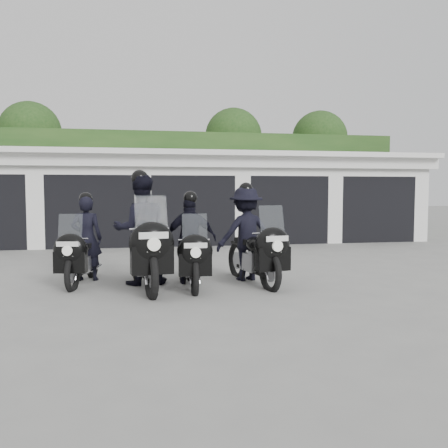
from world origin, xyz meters
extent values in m
plane|color=gray|center=(0.00, 0.00, 0.00)|extent=(80.00, 80.00, 0.00)
cube|color=silver|center=(0.00, 8.50, 1.40)|extent=(16.00, 6.00, 2.80)
cube|color=silver|center=(0.00, 8.30, 2.88)|extent=(16.40, 6.80, 0.16)
cube|color=silver|center=(0.00, 5.25, 2.65)|extent=(16.40, 0.12, 0.40)
cube|color=black|center=(0.00, 5.48, 0.12)|extent=(16.00, 0.06, 0.24)
cube|color=silver|center=(-4.65, 5.65, 1.40)|extent=(0.50, 0.50, 2.80)
cube|color=black|center=(-3.10, 6.70, 1.10)|extent=(2.60, 2.60, 2.20)
cube|color=silver|center=(-3.10, 5.65, 2.50)|extent=(2.60, 0.50, 0.60)
cube|color=silver|center=(-1.55, 5.65, 1.40)|extent=(0.50, 0.50, 2.80)
cube|color=black|center=(0.00, 6.70, 1.10)|extent=(2.60, 2.60, 2.20)
cube|color=silver|center=(0.00, 5.65, 2.50)|extent=(2.60, 0.50, 0.60)
cube|color=silver|center=(1.55, 5.65, 1.40)|extent=(0.50, 0.50, 2.80)
cube|color=black|center=(3.10, 6.70, 1.10)|extent=(2.60, 2.60, 2.20)
cube|color=silver|center=(3.10, 5.65, 2.50)|extent=(2.60, 0.50, 0.60)
cube|color=silver|center=(4.65, 5.65, 1.40)|extent=(0.50, 0.50, 2.80)
cube|color=black|center=(6.20, 6.70, 1.10)|extent=(2.60, 2.60, 2.20)
cube|color=silver|center=(6.20, 5.65, 2.50)|extent=(2.60, 0.50, 0.60)
cube|color=silver|center=(7.75, 5.65, 1.40)|extent=(0.50, 0.50, 2.80)
cube|color=#1B3C16|center=(0.00, 12.50, 2.15)|extent=(20.00, 2.00, 4.30)
sphere|color=#1B3C16|center=(-6.50, 14.00, 4.40)|extent=(2.80, 2.80, 2.80)
cylinder|color=black|center=(-6.50, 14.00, 1.65)|extent=(0.24, 0.24, 3.30)
sphere|color=#1B3C16|center=(3.00, 14.00, 4.40)|extent=(2.80, 2.80, 2.80)
cylinder|color=black|center=(3.00, 14.00, 1.65)|extent=(0.24, 0.24, 3.30)
sphere|color=#1B3C16|center=(7.50, 14.00, 4.40)|extent=(2.80, 2.80, 2.80)
cylinder|color=black|center=(7.50, 14.00, 1.65)|extent=(0.24, 0.24, 3.30)
torus|color=black|center=(-2.85, -0.69, 0.29)|extent=(0.21, 0.68, 0.68)
torus|color=black|center=(-2.63, 0.62, 0.29)|extent=(0.21, 0.68, 0.68)
cube|color=#96969B|center=(-2.74, -0.02, 0.35)|extent=(0.32, 0.54, 0.30)
cube|color=black|center=(-2.74, -0.04, 0.20)|extent=(0.27, 1.20, 0.06)
ellipsoid|color=black|center=(-2.76, -0.17, 0.67)|extent=(0.38, 0.58, 0.27)
cube|color=black|center=(-2.70, 0.22, 0.68)|extent=(0.32, 0.54, 0.09)
ellipsoid|color=black|center=(-2.86, -0.77, 0.72)|extent=(0.63, 0.40, 0.56)
cube|color=black|center=(-2.86, -0.77, 0.51)|extent=(0.56, 0.29, 0.37)
cube|color=#B2BFC6|center=(-2.86, -0.74, 1.09)|extent=(0.42, 0.17, 0.47)
cylinder|color=silver|center=(-2.83, -0.59, 0.89)|extent=(0.52, 0.11, 0.03)
cube|color=silver|center=(-2.89, -0.92, 0.83)|extent=(0.37, 0.08, 0.08)
cube|color=silver|center=(-2.89, -0.90, 0.67)|extent=(0.17, 0.04, 0.09)
imported|color=black|center=(-2.69, 0.24, 0.81)|extent=(0.65, 0.48, 1.62)
sphere|color=black|center=(-2.69, 0.24, 1.57)|extent=(0.25, 0.25, 0.25)
torus|color=black|center=(-1.52, -1.50, 0.36)|extent=(0.24, 0.85, 0.84)
torus|color=black|center=(-1.74, 0.14, 0.36)|extent=(0.24, 0.85, 0.84)
cube|color=#96969B|center=(-1.64, -0.66, 0.44)|extent=(0.38, 0.67, 0.37)
cube|color=black|center=(-1.63, -0.68, 0.25)|extent=(0.29, 1.49, 0.07)
ellipsoid|color=black|center=(-1.61, -0.85, 0.83)|extent=(0.46, 0.71, 0.33)
cube|color=black|center=(-1.68, -0.36, 0.85)|extent=(0.38, 0.67, 0.11)
ellipsoid|color=black|center=(-1.51, -1.59, 0.90)|extent=(0.77, 0.47, 0.69)
cube|color=black|center=(-1.51, -1.59, 0.63)|extent=(0.69, 0.34, 0.46)
cube|color=#B2BFC6|center=(-1.51, -1.56, 1.36)|extent=(0.52, 0.20, 0.59)
cylinder|color=silver|center=(-1.54, -1.36, 1.10)|extent=(0.64, 0.12, 0.03)
cube|color=silver|center=(-1.48, -1.79, 1.03)|extent=(0.46, 0.08, 0.10)
cube|color=silver|center=(-1.49, -1.75, 0.83)|extent=(0.21, 0.04, 0.11)
imported|color=black|center=(-1.68, -0.34, 1.01)|extent=(1.07, 0.89, 2.02)
sphere|color=black|center=(-1.68, -0.34, 1.95)|extent=(0.31, 0.31, 0.31)
torus|color=black|center=(-0.80, -1.38, 0.29)|extent=(0.13, 0.69, 0.69)
torus|color=black|center=(-0.74, -0.03, 0.29)|extent=(0.13, 0.69, 0.69)
cube|color=#96969B|center=(-0.77, -0.69, 0.36)|extent=(0.27, 0.53, 0.30)
cube|color=black|center=(-0.77, -0.71, 0.21)|extent=(0.13, 1.22, 0.06)
ellipsoid|color=black|center=(-0.78, -0.85, 0.68)|extent=(0.33, 0.55, 0.27)
cube|color=black|center=(-0.76, -0.44, 0.69)|extent=(0.27, 0.53, 0.09)
ellipsoid|color=black|center=(-0.80, -1.46, 0.73)|extent=(0.60, 0.33, 0.56)
cube|color=black|center=(-0.80, -1.46, 0.52)|extent=(0.55, 0.23, 0.38)
cube|color=#B2BFC6|center=(-0.80, -1.43, 1.11)|extent=(0.42, 0.13, 0.48)
cylinder|color=silver|center=(-0.80, -1.27, 0.90)|extent=(0.53, 0.05, 0.03)
cube|color=silver|center=(-0.81, -1.62, 0.84)|extent=(0.38, 0.03, 0.08)
cube|color=silver|center=(-0.81, -1.59, 0.68)|extent=(0.17, 0.02, 0.09)
imported|color=black|center=(-0.76, -0.43, 0.82)|extent=(0.99, 0.59, 1.65)
sphere|color=black|center=(-0.76, -0.43, 1.60)|extent=(0.25, 0.25, 0.25)
torus|color=black|center=(0.52, -1.32, 0.32)|extent=(0.25, 0.76, 0.75)
torus|color=black|center=(0.24, 0.14, 0.32)|extent=(0.25, 0.76, 0.75)
cube|color=#96969B|center=(0.38, -0.57, 0.39)|extent=(0.37, 0.60, 0.33)
cube|color=black|center=(0.38, -0.59, 0.23)|extent=(0.33, 1.33, 0.06)
ellipsoid|color=black|center=(0.41, -0.74, 0.74)|extent=(0.44, 0.64, 0.30)
cube|color=black|center=(0.33, -0.31, 0.76)|extent=(0.37, 0.60, 0.10)
ellipsoid|color=black|center=(0.54, -1.40, 0.80)|extent=(0.70, 0.45, 0.62)
cube|color=black|center=(0.54, -1.40, 0.56)|extent=(0.63, 0.33, 0.41)
cube|color=#B2BFC6|center=(0.53, -1.37, 1.21)|extent=(0.47, 0.20, 0.52)
cylinder|color=silver|center=(0.50, -1.19, 0.99)|extent=(0.57, 0.14, 0.03)
cube|color=silver|center=(0.57, -1.57, 0.92)|extent=(0.41, 0.09, 0.09)
cube|color=silver|center=(0.56, -1.54, 0.74)|extent=(0.18, 0.05, 0.10)
imported|color=black|center=(0.33, -0.29, 0.90)|extent=(1.26, 0.81, 1.80)
sphere|color=black|center=(0.33, -0.29, 1.75)|extent=(0.28, 0.28, 0.28)
camera|label=1|loc=(-1.73, -9.15, 1.72)|focal=38.00mm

